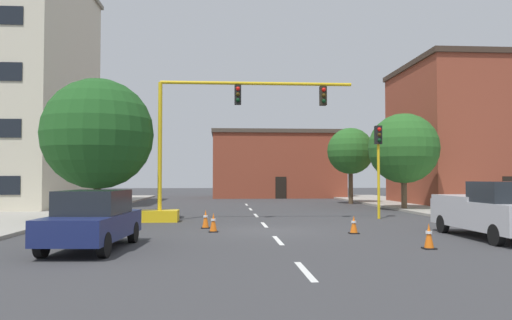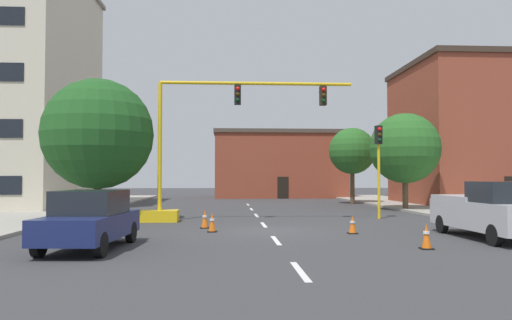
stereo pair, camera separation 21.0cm
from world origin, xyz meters
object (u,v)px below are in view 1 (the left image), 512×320
(traffic_cone_roadside_b, at_px, (354,225))
(traffic_cone_roadside_c, at_px, (206,219))
(traffic_light_pole_right, at_px, (378,150))
(traffic_signal_gantry, at_px, (189,173))
(traffic_cone_roadside_a, at_px, (213,223))
(tree_left_near, at_px, (98,134))
(tree_right_mid, at_px, (404,148))
(sedan_navy_near_left, at_px, (93,219))
(traffic_cone_roadside_d, at_px, (429,236))
(pickup_truck_silver, at_px, (492,211))
(tree_right_far, at_px, (350,151))

(traffic_cone_roadside_b, xyz_separation_m, traffic_cone_roadside_c, (-5.66, 2.34, 0.05))
(traffic_light_pole_right, xyz_separation_m, traffic_cone_roadside_b, (-3.08, -6.55, -3.19))
(traffic_signal_gantry, bearing_deg, traffic_cone_roadside_a, -74.86)
(tree_left_near, distance_m, tree_right_mid, 18.91)
(sedan_navy_near_left, distance_m, traffic_cone_roadside_a, 5.63)
(traffic_cone_roadside_d, bearing_deg, traffic_light_pole_right, 79.81)
(traffic_cone_roadside_a, bearing_deg, pickup_truck_silver, -15.84)
(sedan_navy_near_left, height_order, traffic_cone_roadside_a, sedan_navy_near_left)
(tree_right_far, height_order, tree_right_mid, tree_right_mid)
(traffic_light_pole_right, relative_size, traffic_cone_roadside_c, 6.15)
(tree_left_near, bearing_deg, traffic_cone_roadside_a, -41.51)
(traffic_light_pole_right, height_order, traffic_cone_roadside_a, traffic_light_pole_right)
(traffic_cone_roadside_a, height_order, traffic_cone_roadside_d, traffic_cone_roadside_d)
(traffic_signal_gantry, height_order, traffic_cone_roadside_b, traffic_signal_gantry)
(tree_left_near, relative_size, traffic_cone_roadside_a, 9.27)
(pickup_truck_silver, xyz_separation_m, traffic_cone_roadside_a, (-9.71, 2.76, -0.61))
(pickup_truck_silver, relative_size, traffic_cone_roadside_c, 6.94)
(traffic_cone_roadside_c, bearing_deg, pickup_truck_silver, -22.63)
(traffic_signal_gantry, height_order, traffic_cone_roadside_a, traffic_signal_gantry)
(traffic_cone_roadside_a, xyz_separation_m, traffic_cone_roadside_d, (6.48, -5.00, 0.01))
(tree_right_mid, bearing_deg, traffic_cone_roadside_a, -135.68)
(tree_right_far, xyz_separation_m, traffic_cone_roadside_c, (-11.05, -18.61, -3.87))
(traffic_light_pole_right, bearing_deg, traffic_cone_roadside_c, -154.27)
(traffic_cone_roadside_c, bearing_deg, traffic_light_pole_right, 25.73)
(tree_right_far, bearing_deg, traffic_signal_gantry, -128.06)
(tree_right_far, height_order, traffic_cone_roadside_c, tree_right_far)
(tree_right_far, relative_size, traffic_cone_roadside_c, 7.87)
(traffic_cone_roadside_c, height_order, traffic_cone_roadside_d, traffic_cone_roadside_c)
(traffic_cone_roadside_c, bearing_deg, tree_left_near, 146.01)
(traffic_signal_gantry, relative_size, traffic_cone_roadside_d, 13.43)
(traffic_cone_roadside_d, bearing_deg, tree_right_far, 80.43)
(pickup_truck_silver, height_order, traffic_cone_roadside_c, pickup_truck_silver)
(traffic_signal_gantry, bearing_deg, traffic_light_pole_right, 5.39)
(pickup_truck_silver, bearing_deg, tree_left_near, 153.15)
(tree_left_near, bearing_deg, tree_right_mid, 20.64)
(traffic_signal_gantry, relative_size, tree_left_near, 1.49)
(traffic_signal_gantry, height_order, traffic_cone_roadside_d, traffic_signal_gantry)
(traffic_cone_roadside_d, bearing_deg, tree_left_near, 140.49)
(traffic_cone_roadside_b, bearing_deg, traffic_cone_roadside_d, -74.12)
(traffic_signal_gantry, bearing_deg, tree_right_mid, 27.70)
(tree_right_mid, bearing_deg, tree_right_far, 98.82)
(traffic_signal_gantry, bearing_deg, tree_right_far, 51.94)
(tree_left_near, bearing_deg, pickup_truck_silver, -26.85)
(traffic_cone_roadside_b, distance_m, traffic_cone_roadside_c, 6.13)
(traffic_cone_roadside_b, height_order, traffic_cone_roadside_d, traffic_cone_roadside_d)
(tree_left_near, height_order, sedan_navy_near_left, tree_left_near)
(traffic_light_pole_right, height_order, sedan_navy_near_left, traffic_light_pole_right)
(traffic_light_pole_right, xyz_separation_m, traffic_cone_roadside_c, (-8.75, -4.21, -3.14))
(traffic_signal_gantry, bearing_deg, tree_left_near, 176.07)
(tree_right_mid, bearing_deg, sedan_navy_near_left, -133.85)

